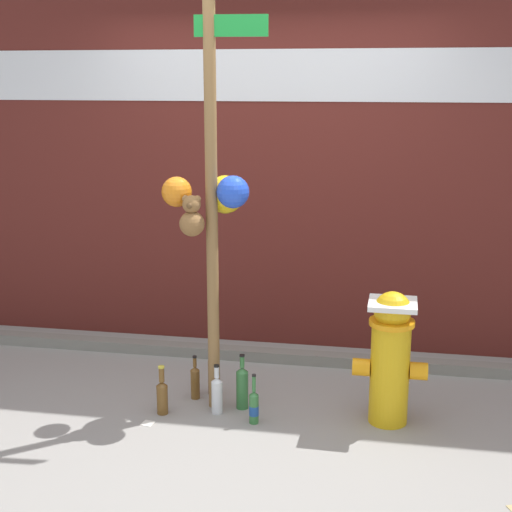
{
  "coord_description": "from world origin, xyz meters",
  "views": [
    {
      "loc": [
        0.85,
        -3.9,
        2.04
      ],
      "look_at": [
        0.1,
        0.26,
        1.0
      ],
      "focal_mm": 51.07,
      "sensor_mm": 36.0,
      "label": 1
    }
  ],
  "objects": [
    {
      "name": "ground_plane",
      "position": [
        0.0,
        0.0,
        0.0
      ],
      "size": [
        14.0,
        14.0,
        0.0
      ],
      "primitive_type": "plane",
      "color": "gray"
    },
    {
      "name": "building_wall",
      "position": [
        0.0,
        1.54,
        1.97
      ],
      "size": [
        10.0,
        0.21,
        3.93
      ],
      "color": "#561E19",
      "rests_on": "ground_plane"
    },
    {
      "name": "curb_strip",
      "position": [
        0.0,
        1.07,
        0.04
      ],
      "size": [
        8.0,
        0.12,
        0.08
      ],
      "primitive_type": "cube",
      "color": "slate",
      "rests_on": "ground_plane"
    },
    {
      "name": "memorial_post",
      "position": [
        -0.17,
        0.27,
        1.66
      ],
      "size": [
        0.64,
        0.37,
        2.87
      ],
      "color": "olive",
      "rests_on": "ground_plane"
    },
    {
      "name": "fire_hydrant",
      "position": [
        0.92,
        0.23,
        0.43
      ],
      "size": [
        0.44,
        0.29,
        0.82
      ],
      "color": "gold",
      "rests_on": "ground_plane"
    },
    {
      "name": "bottle_0",
      "position": [
        -0.32,
        0.34,
        0.12
      ],
      "size": [
        0.06,
        0.06,
        0.29
      ],
      "color": "brown",
      "rests_on": "ground_plane"
    },
    {
      "name": "bottle_1",
      "position": [
        -0.23,
        0.43,
        0.14
      ],
      "size": [
        0.06,
        0.06,
        0.33
      ],
      "color": "brown",
      "rests_on": "ground_plane"
    },
    {
      "name": "bottle_2",
      "position": [
        -0.13,
        0.16,
        0.13
      ],
      "size": [
        0.07,
        0.07,
        0.32
      ],
      "color": "silver",
      "rests_on": "ground_plane"
    },
    {
      "name": "bottle_3",
      "position": [
        -0.46,
        0.09,
        0.12
      ],
      "size": [
        0.07,
        0.07,
        0.32
      ],
      "color": "brown",
      "rests_on": "ground_plane"
    },
    {
      "name": "bottle_4",
      "position": [
        0.12,
        0.07,
        0.11
      ],
      "size": [
        0.06,
        0.06,
        0.31
      ],
      "color": "#337038",
      "rests_on": "ground_plane"
    },
    {
      "name": "bottle_5",
      "position": [
        0.01,
        0.26,
        0.14
      ],
      "size": [
        0.08,
        0.08,
        0.36
      ],
      "color": "#337038",
      "rests_on": "ground_plane"
    },
    {
      "name": "litter_1",
      "position": [
        1.0,
        0.82,
        0.0
      ],
      "size": [
        0.13,
        0.12,
        0.01
      ],
      "primitive_type": "cube",
      "rotation": [
        0.0,
        0.0,
        1.26
      ],
      "color": "silver",
      "rests_on": "ground_plane"
    },
    {
      "name": "litter_2",
      "position": [
        -0.51,
        -0.06,
        0.0
      ],
      "size": [
        0.08,
        0.08,
        0.01
      ],
      "primitive_type": "cube",
      "rotation": [
        0.0,
        0.0,
        2.99
      ],
      "color": "silver",
      "rests_on": "ground_plane"
    }
  ]
}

